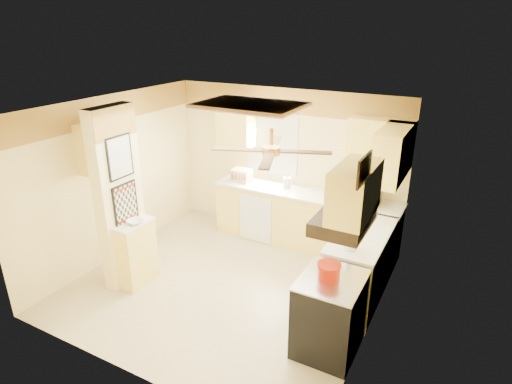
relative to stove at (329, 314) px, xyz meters
The scene contains 34 objects.
floor 1.82m from the stove, 161.77° to the left, with size 4.00×4.00×0.00m, color tan.
ceiling 2.69m from the stove, 161.77° to the left, with size 4.00×4.00×0.00m, color white.
wall_back 3.07m from the stove, 124.28° to the left, with size 4.00×4.00×0.00m, color #FFE89B.
wall_front 2.29m from the stove, 141.04° to the right, with size 4.00×4.00×0.00m, color #FFE89B.
wall_left 3.79m from the stove, behind, with size 3.80×3.80×0.00m, color #FFE89B.
wall_right 1.02m from the stove, 59.02° to the left, with size 3.80×3.80×0.00m, color #FFE89B.
wallpaper_border 3.48m from the stove, 124.50° to the left, with size 4.00×0.02×0.40m, color gold.
partition_column 3.12m from the stove, behind, with size 0.20×0.70×2.50m, color #FFE89B.
partition_ledge 2.80m from the stove, behind, with size 0.25×0.55×0.90m, color #FFE763.
ledge_top 2.84m from the stove, behind, with size 0.28×0.58×0.04m, color white.
lower_cabinets_back 2.45m from the stove, 118.55° to the left, with size 3.00×0.60×0.90m, color #FFE763.
lower_cabinets_right 1.15m from the stove, 88.49° to the left, with size 0.60×1.40×0.90m, color #FFE763.
countertop_back 2.48m from the stove, 118.66° to the left, with size 3.04×0.64×0.04m, color white.
countertop_right 1.24m from the stove, 88.99° to the left, with size 0.64×1.44×0.04m, color white.
dishwasher_panel 2.66m from the stove, 136.25° to the left, with size 0.58×0.02×0.80m, color white.
window 3.29m from the stove, 128.23° to the left, with size 0.92×0.02×1.02m.
upper_cab_back_left 3.67m from the stove, 137.92° to the left, with size 0.60×0.35×0.70m, color #FFE763.
upper_cab_back_right 2.67m from the stove, 93.01° to the left, with size 0.90×0.35×0.70m, color #FFE763.
upper_cab_right 2.28m from the stove, 85.07° to the left, with size 0.35×1.00×0.70m, color #FFE763.
upper_cab_left_wall 3.77m from the stove, behind, with size 0.35×0.75×0.70m, color #FFE763.
upper_cab_over_stove 1.50m from the stove, ahead, with size 0.35×0.76×0.52m, color #FFE763.
stove is the anchor object (origin of this frame).
range_hood 1.16m from the stove, ahead, with size 0.50×0.76×0.14m, color black.
poster_menu 3.22m from the stove, behind, with size 0.02×0.42×0.57m.
poster_nashville 3.00m from the stove, behind, with size 0.02×0.42×0.57m.
ceiling_light_panel 2.75m from the stove, 146.22° to the left, with size 1.35×0.95×0.06m.
ceiling_fan 1.95m from the stove, 167.38° to the right, with size 1.15×1.15×0.26m.
vent_grate 1.90m from the stove, 48.45° to the right, with size 0.02×0.40×0.25m, color black.
microwave 2.26m from the stove, 96.57° to the left, with size 0.50×0.34×0.27m, color white.
bowl 2.81m from the stove, behind, with size 0.21×0.21×0.05m, color white.
dutch_oven 0.54m from the stove, 166.09° to the right, with size 0.26×0.26×0.17m.
kettle 0.89m from the stove, 90.42° to the left, with size 0.15×0.15×0.22m.
dish_rack 3.22m from the stove, 137.78° to the left, with size 0.37×0.29×0.20m.
utensil_crock 2.76m from the stove, 124.61° to the left, with size 0.12×0.12×0.25m.
Camera 1 is at (2.79, -4.36, 3.46)m, focal length 30.00 mm.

